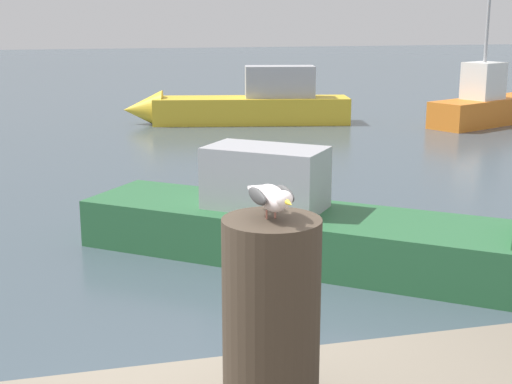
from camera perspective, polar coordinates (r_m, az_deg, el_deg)
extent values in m
cylinder|color=#382D23|center=(2.99, 1.20, -9.85)|extent=(0.40, 0.40, 0.84)
cylinder|color=#C67460|center=(2.85, 0.83, -1.77)|extent=(0.01, 0.01, 0.04)
cylinder|color=#C67460|center=(2.86, 1.51, -1.71)|extent=(0.01, 0.01, 0.04)
ellipsoid|color=silver|center=(2.83, 1.25, -0.47)|extent=(0.11, 0.24, 0.10)
sphere|color=silver|center=(2.70, 2.22, -0.55)|extent=(0.06, 0.06, 0.06)
cone|color=yellow|center=(2.65, 2.64, -0.91)|extent=(0.02, 0.05, 0.02)
cube|color=silver|center=(2.96, 0.28, 0.27)|extent=(0.09, 0.08, 0.01)
ellipsoid|color=#363636|center=(2.82, 0.09, -0.32)|extent=(0.05, 0.19, 0.06)
ellipsoid|color=#363636|center=(2.85, 2.25, -0.14)|extent=(0.05, 0.19, 0.06)
cube|color=#2D6B3D|center=(8.37, 3.40, -3.40)|extent=(4.84, 4.20, 0.57)
cube|color=#B2B2B7|center=(8.36, 0.76, 1.13)|extent=(1.52, 1.42, 0.71)
cube|color=yellow|center=(18.96, -0.37, 6.40)|extent=(5.13, 2.08, 0.67)
cone|color=yellow|center=(19.04, -8.81, 6.37)|extent=(1.18, 1.18, 1.00)
cube|color=#B2B2B7|center=(18.93, 1.87, 8.62)|extent=(1.87, 1.06, 0.80)
cube|color=orange|center=(19.78, 17.78, 6.04)|extent=(3.91, 2.47, 0.66)
cube|color=white|center=(19.41, 17.35, 8.29)|extent=(1.13, 1.07, 0.92)
cylinder|color=#A5A5A8|center=(19.34, 17.71, 13.23)|extent=(0.08, 0.08, 2.42)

